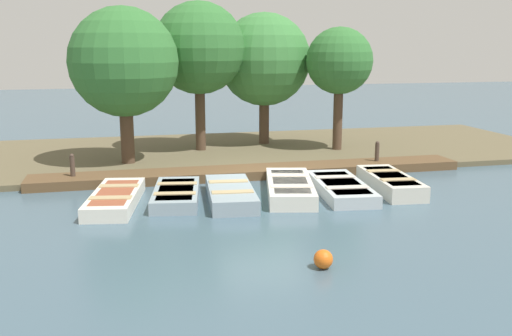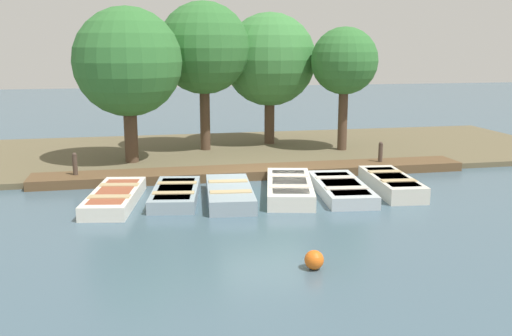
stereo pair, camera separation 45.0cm
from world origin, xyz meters
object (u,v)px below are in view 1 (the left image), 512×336
Objects in this scene: park_tree_far_left at (124,63)px; park_tree_center at (264,60)px; rowboat_3 at (290,187)px; rowboat_5 at (390,182)px; park_tree_left at (199,49)px; mooring_post_far at (377,155)px; mooring_post_near at (73,169)px; park_tree_right at (339,62)px; buoy at (323,259)px; rowboat_2 at (231,193)px; rowboat_0 at (115,198)px; rowboat_4 at (341,188)px; rowboat_1 at (176,194)px.

park_tree_far_left is 5.79m from park_tree_center.
rowboat_5 is at bearing 99.86° from rowboat_3.
park_tree_center is at bearing 108.08° from park_tree_left.
rowboat_3 is at bearing -56.00° from mooring_post_far.
park_tree_far_left reaches higher than rowboat_3.
mooring_post_near is 0.20× the size of park_tree_right.
park_tree_far_left reaches higher than buoy.
mooring_post_far is at bearing 5.25° from park_tree_right.
mooring_post_far is (-2.44, 3.61, 0.25)m from rowboat_3.
buoy is at bearing 2.96° from rowboat_3.
rowboat_0 is at bearing -89.56° from rowboat_2.
rowboat_0 is 2.86m from rowboat_2.
park_tree_far_left reaches higher than mooring_post_far.
rowboat_0 is at bearing -73.61° from mooring_post_far.
mooring_post_far is at bearing 53.09° from park_tree_left.
park_tree_left is (-6.20, 3.00, 3.58)m from rowboat_0.
buoy is at bearing -31.16° from mooring_post_far.
buoy is (4.82, 0.74, -0.02)m from rowboat_2.
rowboat_3 reaches higher than rowboat_2.
rowboat_2 is 8.77× the size of buoy.
park_tree_left reaches higher than rowboat_3.
mooring_post_far is (-2.63, 2.26, 0.29)m from rowboat_4.
mooring_post_near is 9.24m from mooring_post_far.
park_tree_center reaches higher than mooring_post_near.
rowboat_0 reaches higher than rowboat_1.
rowboat_2 is 0.88× the size of rowboat_3.
mooring_post_far is (-2.38, 8.08, 0.28)m from rowboat_0.
rowboat_4 is at bearing 2.07° from park_tree_center.
park_tree_left is (-6.45, -2.83, 3.59)m from rowboat_4.
rowboat_2 is at bearing -63.40° from mooring_post_far.
buoy is (5.14, 2.08, 0.01)m from rowboat_1.
rowboat_1 is 0.95× the size of rowboat_2.
rowboat_0 is 9.51m from park_tree_center.
rowboat_5 is 6.09m from buoy.
buoy is at bearing -9.29° from park_tree_center.
rowboat_4 is 3.59× the size of mooring_post_far.
rowboat_0 is 0.94× the size of rowboat_3.
park_tree_left is (-6.41, -4.27, 3.53)m from rowboat_5.
rowboat_3 is at bearing -8.76° from park_tree_center.
park_tree_far_left is 1.00× the size of park_tree_center.
rowboat_5 reaches higher than rowboat_1.
park_tree_center reaches higher than rowboat_4.
mooring_post_far reaches higher than rowboat_5.
park_tree_far_left is at bearing -146.94° from rowboat_2.
rowboat_5 is 8.07m from park_tree_center.
rowboat_0 is 3.55× the size of mooring_post_far.
rowboat_1 is at bearing -87.51° from rowboat_5.
park_tree_left is at bearing -177.00° from buoy.
park_tree_left reaches higher than rowboat_4.
rowboat_5 is at bearing -5.92° from park_tree_right.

